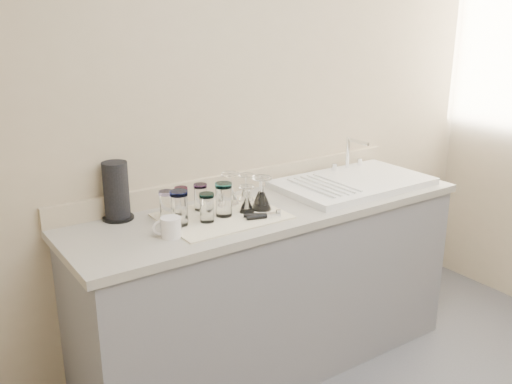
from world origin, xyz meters
TOP-DOWN VIEW (x-y plane):
  - room_envelope at (0.00, 0.00)m, footprint 3.54×3.50m
  - counter_unit at (0.00, 1.20)m, footprint 2.06×0.62m
  - sink_unit at (0.55, 1.20)m, footprint 0.82×0.50m
  - dish_towel at (-0.29, 1.19)m, footprint 0.55×0.42m
  - tumbler_teal at (-0.52, 1.29)m, footprint 0.07×0.07m
  - tumbler_cyan at (-0.42, 1.33)m, footprint 0.06×0.06m
  - tumbler_purple at (-0.33, 1.31)m, footprint 0.06×0.06m
  - tumbler_magenta at (-0.51, 1.18)m, footprint 0.08×0.08m
  - tumbler_blue at (-0.39, 1.15)m, footprint 0.07×0.07m
  - tumbler_lavender at (-0.29, 1.18)m, footprint 0.08×0.08m
  - goblet_back_left at (-0.17, 1.31)m, footprint 0.09×0.09m
  - goblet_back_right at (-0.08, 1.31)m, footprint 0.07×0.07m
  - goblet_front_left at (-0.17, 1.16)m, footprint 0.07×0.07m
  - goblet_front_right at (-0.08, 1.18)m, footprint 0.08×0.08m
  - goblet_extra at (-0.09, 1.15)m, footprint 0.09×0.09m
  - can_opener at (-0.16, 1.05)m, footprint 0.16×0.11m
  - white_mug at (-0.60, 1.10)m, footprint 0.13×0.11m
  - paper_towel_roll at (-0.70, 1.43)m, footprint 0.14×0.14m

SIDE VIEW (x-z plane):
  - counter_unit at x=0.00m, z-range 0.00..0.90m
  - dish_towel at x=-0.29m, z-range 0.90..0.91m
  - can_opener at x=-0.16m, z-range 0.91..0.93m
  - sink_unit at x=0.55m, z-range 0.81..1.03m
  - white_mug at x=-0.60m, z-range 0.90..0.99m
  - goblet_front_left at x=-0.17m, z-range 0.89..1.01m
  - goblet_back_right at x=-0.08m, z-range 0.89..1.02m
  - goblet_front_right at x=-0.08m, z-range 0.88..1.03m
  - goblet_back_left at x=-0.17m, z-range 0.88..1.04m
  - goblet_extra at x=-0.09m, z-range 0.88..1.04m
  - tumbler_cyan at x=-0.42m, z-range 0.91..1.03m
  - tumbler_purple at x=-0.33m, z-range 0.91..1.04m
  - tumbler_teal at x=-0.52m, z-range 0.91..1.04m
  - tumbler_blue at x=-0.39m, z-range 0.91..1.04m
  - tumbler_lavender at x=-0.29m, z-range 0.91..1.07m
  - tumbler_magenta at x=-0.51m, z-range 0.91..1.07m
  - paper_towel_roll at x=-0.70m, z-range 0.90..1.17m
  - room_envelope at x=0.00m, z-range 0.30..2.82m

